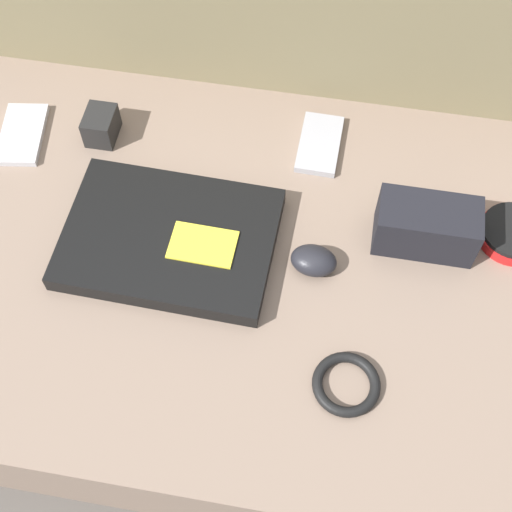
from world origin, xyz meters
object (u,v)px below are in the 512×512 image
Objects in this scene: computer_mouse at (314,261)px; charger_brick at (101,125)px; phone_black at (320,144)px; phone_small at (22,134)px; laptop at (170,239)px; camera_pouch at (426,226)px.

computer_mouse is 1.18× the size of charger_brick.
phone_small is (-0.46, -0.06, -0.00)m from phone_black.
camera_pouch is (0.35, 0.07, 0.02)m from laptop.
phone_black is at bearing 138.34° from camera_pouch.
charger_brick is (-0.35, 0.18, 0.01)m from computer_mouse.
camera_pouch is (0.62, -0.09, 0.03)m from phone_small.
phone_black is at bearing 6.10° from charger_brick.
camera_pouch is (0.16, -0.15, 0.03)m from phone_black.
camera_pouch reaches higher than computer_mouse.
laptop is 2.59× the size of phone_black.
camera_pouch is at bearing -12.48° from charger_brick.
laptop is at bearing -49.75° from charger_brick.
computer_mouse is (0.20, -0.00, 0.00)m from laptop.
charger_brick is at bearing 157.42° from computer_mouse.
computer_mouse is at bearing -154.69° from camera_pouch.
computer_mouse is 0.53× the size of phone_small.
camera_pouch is (0.15, 0.07, 0.02)m from computer_mouse.
charger_brick is at bearing -172.73° from phone_black.
phone_small is at bearing 166.25° from computer_mouse.
camera_pouch reaches higher than phone_small.
computer_mouse is at bearing -26.97° from charger_brick.
charger_brick reaches higher than phone_black.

